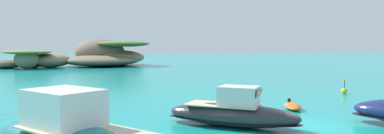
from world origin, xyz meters
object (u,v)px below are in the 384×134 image
channel_buoy (344,90)px  motorboat_charcoal (233,113)px  dinghy_tender (293,106)px  islet_small (37,60)px  islet_large (107,56)px

channel_buoy → motorboat_charcoal: bearing=-150.8°
dinghy_tender → motorboat_charcoal: bearing=-151.2°
islet_small → dinghy_tender: 63.43m
islet_large → motorboat_charcoal: size_ratio=3.42×
islet_large → islet_small: islet_large is taller
islet_large → motorboat_charcoal: bearing=-89.3°
islet_small → channel_buoy: islet_small is taller
dinghy_tender → channel_buoy: (9.42, 5.33, 0.11)m
islet_large → dinghy_tender: (7.22, -64.53, -2.10)m
dinghy_tender → islet_large: bearing=96.4°
islet_small → channel_buoy: bearing=-59.7°
islet_large → motorboat_charcoal: islet_large is taller
islet_small → dinghy_tender: (22.22, -59.39, -1.40)m
islet_small → channel_buoy: 62.65m
islet_large → motorboat_charcoal: (0.85, -68.03, -1.56)m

